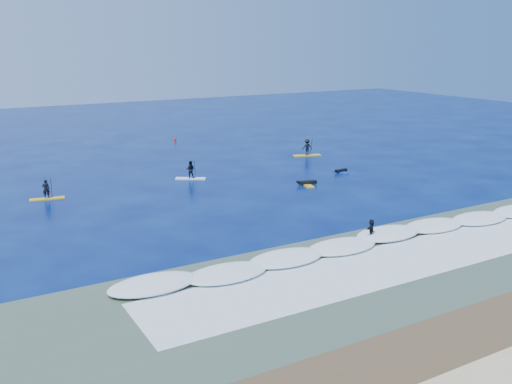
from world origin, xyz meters
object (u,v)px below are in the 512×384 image
prone_paddler_near (306,183)px  wave_surfer (371,230)px  sup_paddler_center (190,171)px  sup_paddler_left (46,192)px  prone_paddler_far (341,171)px  sup_paddler_right (307,148)px  marker_buoy (175,140)px

prone_paddler_near → wave_surfer: 14.66m
sup_paddler_center → prone_paddler_near: (7.98, -7.11, -0.56)m
sup_paddler_left → prone_paddler_far: (26.38, -4.13, -0.45)m
prone_paddler_far → prone_paddler_near: bearing=107.3°
sup_paddler_right → prone_paddler_far: bearing=-86.8°
wave_surfer → sup_paddler_left: bearing=96.6°
wave_surfer → sup_paddler_center: bearing=67.2°
sup_paddler_left → marker_buoy: (18.94, 19.60, -0.29)m
sup_paddler_left → sup_paddler_right: bearing=18.2°
sup_paddler_right → marker_buoy: (-9.31, 15.39, -0.54)m
marker_buoy → sup_paddler_left: bearing=-134.0°
sup_paddler_left → sup_paddler_right: size_ratio=0.87×
sup_paddler_center → prone_paddler_far: 14.42m
wave_surfer → marker_buoy: (2.86, 39.97, -0.43)m
prone_paddler_near → sup_paddler_left: bearing=86.3°
sup_paddler_center → wave_surfer: size_ratio=1.60×
sup_paddler_right → prone_paddler_near: (-7.50, -10.69, -0.67)m
sup_paddler_left → sup_paddler_center: size_ratio=1.01×
marker_buoy → prone_paddler_near: bearing=-86.0°
marker_buoy → sup_paddler_center: bearing=-108.0°
prone_paddler_near → prone_paddler_far: bearing=-53.6°
prone_paddler_far → marker_buoy: size_ratio=2.92×
sup_paddler_left → sup_paddler_center: bearing=12.6°
sup_paddler_center → prone_paddler_near: sup_paddler_center is taller
sup_paddler_left → sup_paddler_right: 28.56m
sup_paddler_left → prone_paddler_near: 21.75m
prone_paddler_near → wave_surfer: size_ratio=1.44×
sup_paddler_left → wave_surfer: sup_paddler_left is taller
wave_surfer → marker_buoy: bearing=54.2°
sup_paddler_left → prone_paddler_far: size_ratio=1.39×
sup_paddler_right → marker_buoy: sup_paddler_right is taller
marker_buoy → prone_paddler_far: bearing=-72.6°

